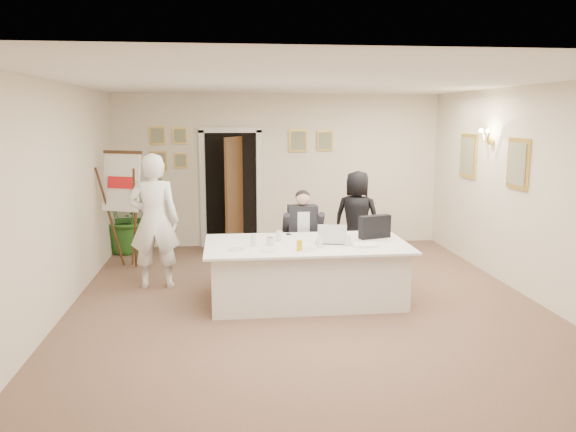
# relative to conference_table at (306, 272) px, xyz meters

# --- Properties ---
(floor) EXTENTS (7.00, 7.00, 0.00)m
(floor) POSITION_rel_conference_table_xyz_m (-0.02, -0.14, -0.39)
(floor) COLOR brown
(floor) RESTS_ON ground
(ceiling) EXTENTS (6.00, 7.00, 0.02)m
(ceiling) POSITION_rel_conference_table_xyz_m (-0.02, -0.14, 2.41)
(ceiling) COLOR white
(ceiling) RESTS_ON wall_back
(wall_back) EXTENTS (6.00, 0.10, 2.80)m
(wall_back) POSITION_rel_conference_table_xyz_m (-0.02, 3.36, 1.01)
(wall_back) COLOR beige
(wall_back) RESTS_ON floor
(wall_front) EXTENTS (6.00, 0.10, 2.80)m
(wall_front) POSITION_rel_conference_table_xyz_m (-0.02, -3.64, 1.01)
(wall_front) COLOR beige
(wall_front) RESTS_ON floor
(wall_left) EXTENTS (0.10, 7.00, 2.80)m
(wall_left) POSITION_rel_conference_table_xyz_m (-3.02, -0.14, 1.01)
(wall_left) COLOR beige
(wall_left) RESTS_ON floor
(wall_right) EXTENTS (0.10, 7.00, 2.80)m
(wall_right) POSITION_rel_conference_table_xyz_m (2.98, -0.14, 1.01)
(wall_right) COLOR beige
(wall_right) RESTS_ON floor
(doorway) EXTENTS (1.14, 0.86, 2.20)m
(doorway) POSITION_rel_conference_table_xyz_m (-0.91, 3.18, 0.65)
(doorway) COLOR black
(doorway) RESTS_ON floor
(pictures_back_wall) EXTENTS (3.40, 0.06, 0.80)m
(pictures_back_wall) POSITION_rel_conference_table_xyz_m (-0.82, 3.33, 1.46)
(pictures_back_wall) COLOR gold
(pictures_back_wall) RESTS_ON wall_back
(pictures_right_wall) EXTENTS (0.06, 2.20, 0.80)m
(pictures_right_wall) POSITION_rel_conference_table_xyz_m (2.95, 1.06, 1.36)
(pictures_right_wall) COLOR gold
(pictures_right_wall) RESTS_ON wall_right
(wall_sconce) EXTENTS (0.20, 0.30, 0.24)m
(wall_sconce) POSITION_rel_conference_table_xyz_m (2.88, 1.06, 1.71)
(wall_sconce) COLOR gold
(wall_sconce) RESTS_ON wall_right
(conference_table) EXTENTS (2.61, 1.39, 0.78)m
(conference_table) POSITION_rel_conference_table_xyz_m (0.00, 0.00, 0.00)
(conference_table) COLOR silver
(conference_table) RESTS_ON floor
(seated_man) EXTENTS (0.65, 0.68, 1.36)m
(seated_man) POSITION_rel_conference_table_xyz_m (0.08, 0.92, 0.29)
(seated_man) COLOR black
(seated_man) RESTS_ON floor
(flip_chart) EXTENTS (0.66, 0.52, 1.83)m
(flip_chart) POSITION_rel_conference_table_xyz_m (-2.59, 1.96, 0.45)
(flip_chart) COLOR #332310
(flip_chart) RESTS_ON floor
(standing_man) EXTENTS (0.70, 0.47, 1.90)m
(standing_man) POSITION_rel_conference_table_xyz_m (-2.03, 0.83, 0.56)
(standing_man) COLOR white
(standing_man) RESTS_ON floor
(standing_woman) EXTENTS (0.89, 0.78, 1.54)m
(standing_woman) POSITION_rel_conference_table_xyz_m (1.06, 1.69, 0.38)
(standing_woman) COLOR black
(standing_woman) RESTS_ON floor
(potted_palm) EXTENTS (1.57, 1.52, 1.33)m
(potted_palm) POSITION_rel_conference_table_xyz_m (-2.76, 3.06, 0.27)
(potted_palm) COLOR #26561C
(potted_palm) RESTS_ON floor
(laptop) EXTENTS (0.44, 0.45, 0.28)m
(laptop) POSITION_rel_conference_table_xyz_m (0.31, 0.00, 0.52)
(laptop) COLOR #B7BABC
(laptop) RESTS_ON conference_table
(laptop_bag) EXTENTS (0.46, 0.25, 0.31)m
(laptop_bag) POSITION_rel_conference_table_xyz_m (0.95, 0.20, 0.54)
(laptop_bag) COLOR black
(laptop_bag) RESTS_ON conference_table
(paper_stack) EXTENTS (0.32, 0.23, 0.03)m
(paper_stack) POSITION_rel_conference_table_xyz_m (0.71, -0.26, 0.40)
(paper_stack) COLOR white
(paper_stack) RESTS_ON conference_table
(plate_left) EXTENTS (0.26, 0.26, 0.01)m
(plate_left) POSITION_rel_conference_table_xyz_m (-0.90, -0.28, 0.39)
(plate_left) COLOR white
(plate_left) RESTS_ON conference_table
(plate_mid) EXTENTS (0.25, 0.25, 0.01)m
(plate_mid) POSITION_rel_conference_table_xyz_m (-0.51, -0.38, 0.39)
(plate_mid) COLOR white
(plate_mid) RESTS_ON conference_table
(plate_near) EXTENTS (0.22, 0.22, 0.01)m
(plate_near) POSITION_rel_conference_table_xyz_m (-0.04, -0.41, 0.39)
(plate_near) COLOR white
(plate_near) RESTS_ON conference_table
(glass_a) EXTENTS (0.08, 0.08, 0.14)m
(glass_a) POSITION_rel_conference_table_xyz_m (-0.69, -0.09, 0.45)
(glass_a) COLOR silver
(glass_a) RESTS_ON conference_table
(glass_b) EXTENTS (0.08, 0.08, 0.14)m
(glass_b) POSITION_rel_conference_table_xyz_m (0.13, -0.28, 0.45)
(glass_b) COLOR silver
(glass_b) RESTS_ON conference_table
(glass_c) EXTENTS (0.08, 0.08, 0.14)m
(glass_c) POSITION_rel_conference_table_xyz_m (0.50, -0.24, 0.45)
(glass_c) COLOR silver
(glass_c) RESTS_ON conference_table
(glass_d) EXTENTS (0.07, 0.07, 0.14)m
(glass_d) POSITION_rel_conference_table_xyz_m (-0.34, 0.15, 0.45)
(glass_d) COLOR silver
(glass_d) RESTS_ON conference_table
(oj_glass) EXTENTS (0.09, 0.09, 0.13)m
(oj_glass) POSITION_rel_conference_table_xyz_m (-0.14, -0.41, 0.45)
(oj_glass) COLOR gold
(oj_glass) RESTS_ON conference_table
(steel_jug) EXTENTS (0.12, 0.12, 0.11)m
(steel_jug) POSITION_rel_conference_table_xyz_m (-0.48, -0.10, 0.44)
(steel_jug) COLOR silver
(steel_jug) RESTS_ON conference_table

